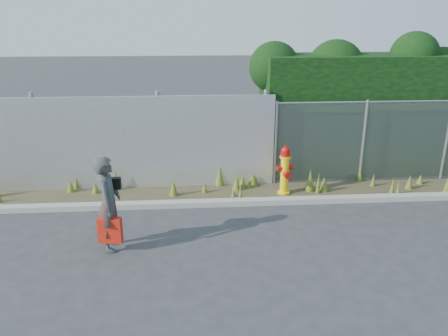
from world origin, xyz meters
TOP-DOWN VIEW (x-y plane):
  - ground at (0.00, 0.00)m, footprint 80.00×80.00m
  - curb at (0.00, 1.80)m, footprint 16.00×0.22m
  - weed_strip at (0.10, 2.52)m, footprint 16.00×1.29m
  - corrugated_fence at (-3.25, 3.01)m, footprint 8.50×0.21m
  - chainlink_fence at (4.25, 3.00)m, footprint 6.50×0.07m
  - hedge at (4.55, 4.03)m, footprint 7.67×1.92m
  - fire_hydrant at (1.16, 2.34)m, footprint 0.39×0.35m
  - woman at (-2.39, 0.11)m, footprint 0.42×0.63m
  - red_tote_bag at (-2.37, -0.05)m, footprint 0.40×0.15m
  - black_shoulder_bag at (-2.31, 0.27)m, footprint 0.27×0.11m

SIDE VIEW (x-z plane):
  - ground at x=0.00m, z-range 0.00..0.00m
  - curb at x=0.00m, z-range 0.00..0.12m
  - weed_strip at x=0.10m, z-range -0.14..0.41m
  - red_tote_bag at x=-2.37m, z-range 0.16..0.69m
  - fire_hydrant at x=1.16m, z-range -0.02..1.15m
  - woman at x=-2.39m, z-range 0.00..1.71m
  - chainlink_fence at x=4.25m, z-range 0.01..2.06m
  - corrugated_fence at x=-3.25m, z-range -0.05..2.25m
  - black_shoulder_bag at x=-2.31m, z-range 1.07..1.26m
  - hedge at x=4.55m, z-range 0.11..3.67m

